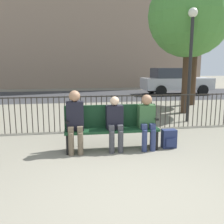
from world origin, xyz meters
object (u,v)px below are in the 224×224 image
Objects in this scene: backpack at (169,139)px; tree_1 at (190,16)px; seated_person_2 at (147,119)px; lamp_post at (191,47)px; parked_car_0 at (175,81)px; park_bench at (111,125)px; seated_person_1 at (115,121)px; seated_person_0 at (75,118)px; tree_2 at (195,29)px.

backpack is 0.08× the size of tree_1.
seated_person_2 is 0.34× the size of lamp_post.
lamp_post is 8.00m from parked_car_0.
seated_person_2 is at bearing 177.02° from backpack.
seated_person_1 is (0.05, -0.14, 0.13)m from park_bench.
seated_person_2 is at bearing -0.23° from seated_person_0.
tree_2 reaches higher than park_bench.
park_bench is 3.99m from lamp_post.
seated_person_1 is 7.66m from tree_2.
park_bench is at bearing 110.17° from seated_person_1.
park_bench is 1.73× the size of seated_person_1.
seated_person_1 reaches higher than backpack.
seated_person_0 is at bearing 179.77° from seated_person_2.
lamp_post reaches higher than seated_person_0.
park_bench is 4.88× the size of backpack.
park_bench is at bearing -141.39° from lamp_post.
seated_person_0 is 4.53m from lamp_post.
parked_car_0 is (5.46, 9.74, 0.22)m from seated_person_1.
tree_1 is 1.94m from lamp_post.
lamp_post is (2.06, 2.36, 1.63)m from seated_person_2.
lamp_post is 0.81× the size of parked_car_0.
seated_person_0 is 0.28× the size of tree_2.
seated_person_1 is 5.78m from tree_1.
backpack is 3.54m from lamp_post.
lamp_post is (-1.75, -3.23, -1.04)m from tree_2.
seated_person_1 is 0.25× the size of tree_2.
seated_person_2 is 0.23× the size of tree_1.
parked_car_0 is at bearing 63.86° from seated_person_2.
seated_person_2 reaches higher than park_bench.
park_bench is 0.39× the size of tree_1.
seated_person_0 is 0.37× the size of lamp_post.
parked_car_0 is at bearing 60.75° from seated_person_1.
tree_1 reaches higher than seated_person_0.
parked_car_0 is (6.26, 9.74, 0.14)m from seated_person_0.
seated_person_1 is 1.25m from backpack.
seated_person_1 is 0.23× the size of tree_1.
seated_person_2 reaches higher than backpack.
lamp_post is at bearing -112.10° from tree_1.
backpack is 0.12× the size of lamp_post.
seated_person_0 is at bearing -170.36° from park_bench.
seated_person_1 is at bearing -179.85° from seated_person_2.
seated_person_2 is (0.73, -0.13, 0.15)m from park_bench.
backpack is at bearing -113.68° from parked_car_0.
seated_person_2 is 10.85m from parked_car_0.
seated_person_0 is at bearing -122.73° from parked_car_0.
backpack is 0.09× the size of tree_2.
parked_car_0 is at bearing 69.79° from lamp_post.
backpack is at bearing -7.44° from park_bench.
tree_1 reaches higher than backpack.
seated_person_2 is (0.68, 0.00, 0.02)m from seated_person_1.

